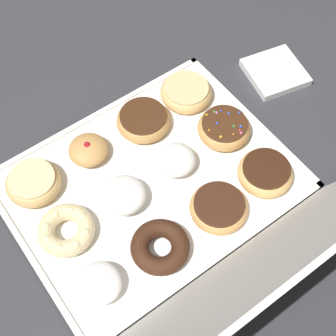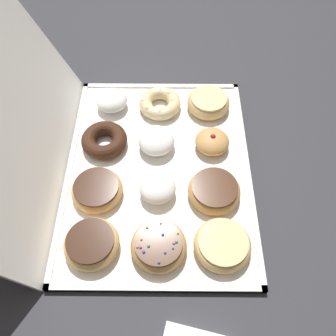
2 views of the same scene
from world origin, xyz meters
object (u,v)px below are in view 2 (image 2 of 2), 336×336
at_px(chocolate_frosted_donut_1, 214,191).
at_px(cruller_donut_7, 159,103).
at_px(chocolate_frosted_donut_8, 91,243).
at_px(powdered_filled_donut_5, 157,188).
at_px(powdered_filled_donut_6, 157,141).
at_px(jelly_filled_donut_2, 212,142).
at_px(glazed_ring_donut_3, 208,102).
at_px(chocolate_cake_ring_donut_10, 104,140).
at_px(glazed_ring_donut_0, 222,245).
at_px(powdered_filled_donut_11, 112,101).
at_px(donut_box, 159,170).
at_px(chocolate_frosted_donut_9, 97,190).
at_px(sprinkle_donut_4, 159,246).

xyz_separation_m(chocolate_frosted_donut_1, cruller_donut_7, (0.27, 0.13, -0.00)).
bearing_deg(chocolate_frosted_donut_8, powdered_filled_donut_5, -45.31).
bearing_deg(chocolate_frosted_donut_1, powdered_filled_donut_6, 43.92).
height_order(jelly_filled_donut_2, cruller_donut_7, jelly_filled_donut_2).
bearing_deg(cruller_donut_7, chocolate_frosted_donut_1, -154.23).
distance_m(glazed_ring_donut_3, chocolate_cake_ring_donut_10, 0.29).
bearing_deg(glazed_ring_donut_0, powdered_filled_donut_11, 33.60).
xyz_separation_m(donut_box, powdered_filled_donut_5, (-0.07, 0.00, 0.03)).
bearing_deg(chocolate_cake_ring_donut_10, chocolate_frosted_donut_9, 179.65).
height_order(glazed_ring_donut_3, chocolate_cake_ring_donut_10, glazed_ring_donut_3).
distance_m(glazed_ring_donut_0, powdered_filled_donut_11, 0.47).
distance_m(glazed_ring_donut_3, powdered_filled_donut_6, 0.19).
xyz_separation_m(glazed_ring_donut_0, jelly_filled_donut_2, (0.26, 0.00, 0.00)).
bearing_deg(sprinkle_donut_4, chocolate_frosted_donut_8, 88.60).
distance_m(donut_box, powdered_filled_donut_6, 0.07).
distance_m(donut_box, chocolate_frosted_donut_9, 0.15).
xyz_separation_m(chocolate_frosted_donut_1, glazed_ring_donut_3, (0.27, -0.00, 0.00)).
xyz_separation_m(sprinkle_donut_4, cruller_donut_7, (0.39, 0.01, -0.00)).
distance_m(chocolate_cake_ring_donut_10, powdered_filled_donut_11, 0.13).
xyz_separation_m(powdered_filled_donut_5, powdered_filled_donut_6, (0.13, 0.01, 0.00)).
bearing_deg(powdered_filled_donut_6, sprinkle_donut_4, -177.62).
height_order(chocolate_frosted_donut_1, powdered_filled_donut_6, powdered_filled_donut_6).
distance_m(powdered_filled_donut_6, chocolate_cake_ring_donut_10, 0.13).
xyz_separation_m(powdered_filled_donut_5, cruller_donut_7, (0.26, 0.00, -0.01)).
xyz_separation_m(jelly_filled_donut_2, chocolate_frosted_donut_9, (-0.14, 0.26, -0.00)).
xyz_separation_m(chocolate_frosted_donut_1, chocolate_frosted_donut_8, (-0.12, 0.26, 0.00)).
bearing_deg(jelly_filled_donut_2, glazed_ring_donut_0, -179.01).
relative_size(glazed_ring_donut_3, cruller_donut_7, 1.01).
bearing_deg(chocolate_frosted_donut_8, sprinkle_donut_4, -91.40).
bearing_deg(glazed_ring_donut_0, chocolate_frosted_donut_1, 4.02).
bearing_deg(chocolate_frosted_donut_9, powdered_filled_donut_11, -1.48).
relative_size(glazed_ring_donut_0, powdered_filled_donut_5, 1.44).
bearing_deg(chocolate_cake_ring_donut_10, powdered_filled_donut_5, -135.70).
distance_m(glazed_ring_donut_3, powdered_filled_donut_5, 0.29).
bearing_deg(jelly_filled_donut_2, donut_box, 117.03).
height_order(chocolate_frosted_donut_1, chocolate_frosted_donut_8, chocolate_frosted_donut_8).
relative_size(chocolate_frosted_donut_9, powdered_filled_donut_11, 1.40).
xyz_separation_m(jelly_filled_donut_2, sprinkle_donut_4, (-0.26, 0.12, 0.00)).
xyz_separation_m(chocolate_frosted_donut_1, chocolate_cake_ring_donut_10, (0.14, 0.26, -0.00)).
relative_size(donut_box, powdered_filled_donut_5, 6.94).
xyz_separation_m(chocolate_frosted_donut_8, chocolate_frosted_donut_9, (0.13, 0.00, -0.00)).
height_order(sprinkle_donut_4, powdered_filled_donut_11, same).
bearing_deg(powdered_filled_donut_11, chocolate_frosted_donut_8, 179.64).
relative_size(chocolate_frosted_donut_8, powdered_filled_donut_11, 1.38).
distance_m(donut_box, powdered_filled_donut_5, 0.07).
bearing_deg(powdered_filled_donut_11, powdered_filled_donut_6, -137.66).
distance_m(cruller_donut_7, powdered_filled_donut_11, 0.13).
height_order(cruller_donut_7, chocolate_frosted_donut_8, chocolate_frosted_donut_8).
xyz_separation_m(donut_box, glazed_ring_donut_3, (0.20, -0.13, 0.02)).
bearing_deg(sprinkle_donut_4, chocolate_cake_ring_donut_10, 27.37).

